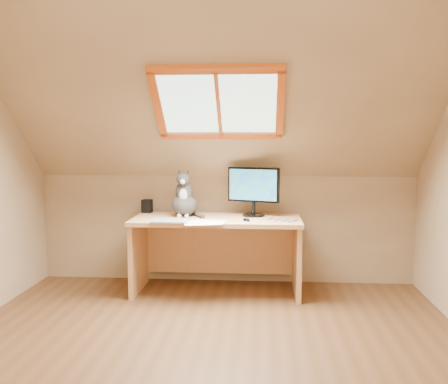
{
  "coord_description": "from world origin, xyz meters",
  "views": [
    {
      "loc": [
        0.34,
        -2.89,
        1.35
      ],
      "look_at": [
        0.05,
        1.0,
        0.93
      ],
      "focal_mm": 40.0,
      "sensor_mm": 36.0,
      "label": 1
    }
  ],
  "objects": [
    {
      "name": "ground",
      "position": [
        0.0,
        0.0,
        0.0
      ],
      "size": [
        3.5,
        3.5,
        0.0
      ],
      "primitive_type": "plane",
      "color": "brown",
      "rests_on": "ground"
    },
    {
      "name": "room_shell",
      "position": [
        0.0,
        -0.09,
        1.43
      ],
      "size": [
        3.52,
        3.52,
        2.41
      ],
      "color": "tan",
      "rests_on": "ground"
    },
    {
      "name": "desk",
      "position": [
        -0.05,
        1.44,
        0.45
      ],
      "size": [
        1.46,
        0.64,
        0.66
      ],
      "color": "tan",
      "rests_on": "ground"
    },
    {
      "name": "monitor",
      "position": [
        0.27,
        1.5,
        0.91
      ],
      "size": [
        0.46,
        0.2,
        0.43
      ],
      "color": "black",
      "rests_on": "desk"
    },
    {
      "name": "cat",
      "position": [
        -0.34,
        1.45,
        0.81
      ],
      "size": [
        0.24,
        0.28,
        0.42
      ],
      "color": "#3D3836",
      "rests_on": "desk"
    },
    {
      "name": "desk_speaker",
      "position": [
        -0.72,
        1.63,
        0.72
      ],
      "size": [
        0.1,
        0.1,
        0.12
      ],
      "primitive_type": "cube",
      "rotation": [
        0.0,
        0.0,
        -0.15
      ],
      "color": "black",
      "rests_on": "desk"
    },
    {
      "name": "graphics_tablet",
      "position": [
        -0.41,
        1.16,
        0.67
      ],
      "size": [
        0.31,
        0.22,
        0.01
      ],
      "primitive_type": "cube",
      "rotation": [
        0.0,
        0.0,
        -0.02
      ],
      "color": "#B2B2B7",
      "rests_on": "desk"
    },
    {
      "name": "mouse",
      "position": [
        0.22,
        1.2,
        0.68
      ],
      "size": [
        0.08,
        0.1,
        0.03
      ],
      "primitive_type": "ellipsoid",
      "rotation": [
        0.0,
        0.0,
        0.38
      ],
      "color": "black",
      "rests_on": "desk"
    },
    {
      "name": "papers",
      "position": [
        -0.07,
        1.12,
        0.67
      ],
      "size": [
        0.33,
        0.27,
        0.0
      ],
      "color": "white",
      "rests_on": "desk"
    },
    {
      "name": "cables",
      "position": [
        0.42,
        1.26,
        0.67
      ],
      "size": [
        0.51,
        0.26,
        0.01
      ],
      "color": "silver",
      "rests_on": "desk"
    }
  ]
}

